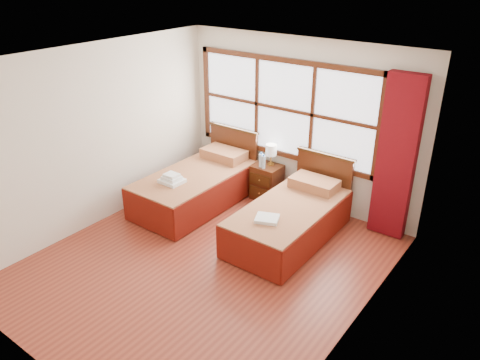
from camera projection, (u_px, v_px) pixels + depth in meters
The scene contains 15 objects.
floor at pixel (206, 263), 6.10m from camera, with size 4.50×4.50×0.00m, color brown.
ceiling at pixel (199, 61), 4.98m from camera, with size 4.50×4.50×0.00m, color white.
wall_back at pixel (299, 124), 7.17m from camera, with size 4.00×4.00×0.00m, color silver.
wall_left at pixel (96, 137), 6.62m from camera, with size 4.50×4.50×0.00m, color silver.
wall_right at pixel (362, 224), 4.46m from camera, with size 4.50×4.50×0.00m, color silver.
window at pixel (284, 109), 7.19m from camera, with size 3.16×0.06×1.56m.
curtain at pixel (397, 158), 6.26m from camera, with size 0.50×0.16×2.30m, color maroon.
bed_left at pixel (198, 185), 7.46m from camera, with size 1.06×2.08×1.03m.
bed_right at pixel (291, 219), 6.54m from camera, with size 1.01×2.03×0.98m.
nightstand at pixel (267, 182), 7.63m from camera, with size 0.44×0.43×0.58m.
towels_left at pixel (172, 179), 6.99m from camera, with size 0.34×0.30×0.14m.
towels_right at pixel (267, 219), 6.05m from camera, with size 0.37×0.35×0.05m.
lamp at pixel (271, 151), 7.44m from camera, with size 0.18×0.18×0.34m.
bottle_near at pixel (261, 160), 7.42m from camera, with size 0.07×0.07×0.25m.
bottle_far at pixel (264, 162), 7.38m from camera, with size 0.06×0.06×0.23m.
Camera 1 is at (3.37, -3.78, 3.59)m, focal length 35.00 mm.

